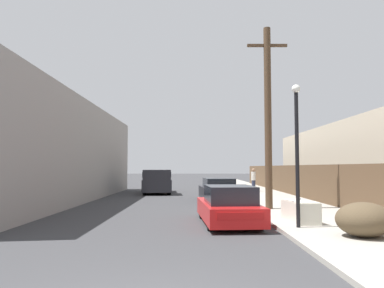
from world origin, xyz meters
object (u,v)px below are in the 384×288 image
at_px(utility_pole, 267,115).
at_px(car_parked_mid, 217,190).
at_px(street_lamp, 296,143).
at_px(pedestrian, 252,179).
at_px(parked_sports_car_red, 227,206).
at_px(discarded_fridge, 299,211).
at_px(pickup_truck, 156,182).
at_px(brush_pile, 363,219).

bearing_deg(utility_pole, car_parked_mid, 110.59).
xyz_separation_m(street_lamp, pedestrian, (1.45, 17.06, -1.67)).
distance_m(parked_sports_car_red, utility_pole, 5.64).
relative_size(discarded_fridge, pedestrian, 1.00).
bearing_deg(discarded_fridge, pickup_truck, 105.50).
bearing_deg(parked_sports_car_red, street_lamp, -39.80).
height_order(pickup_truck, brush_pile, pickup_truck).
distance_m(utility_pole, brush_pile, 7.73).
xyz_separation_m(car_parked_mid, street_lamp, (1.71, -10.14, 2.06)).
bearing_deg(parked_sports_car_red, pedestrian, 73.80).
xyz_separation_m(car_parked_mid, pickup_truck, (-4.08, 6.06, 0.27)).
bearing_deg(utility_pole, brush_pile, -80.58).
distance_m(pickup_truck, brush_pile, 19.13).
bearing_deg(utility_pole, parked_sports_car_red, -120.18).
relative_size(brush_pile, pedestrian, 0.84).
distance_m(car_parked_mid, street_lamp, 10.49).
bearing_deg(brush_pile, pedestrian, 89.47).
xyz_separation_m(parked_sports_car_red, pedestrian, (3.43, 15.63, 0.41)).
height_order(discarded_fridge, brush_pile, brush_pile).
xyz_separation_m(pickup_truck, street_lamp, (5.79, -16.21, 1.79)).
relative_size(car_parked_mid, utility_pole, 0.53).
bearing_deg(pedestrian, utility_pole, -96.13).
bearing_deg(car_parked_mid, street_lamp, -85.31).
xyz_separation_m(pickup_truck, brush_pile, (7.07, -17.77, -0.32)).
relative_size(discarded_fridge, car_parked_mid, 0.40).
bearing_deg(street_lamp, brush_pile, -50.64).
bearing_deg(brush_pile, car_parked_mid, 104.35).
distance_m(utility_pole, pedestrian, 12.44).
bearing_deg(car_parked_mid, discarded_fridge, -81.91).
relative_size(utility_pole, brush_pile, 5.59).
xyz_separation_m(discarded_fridge, parked_sports_car_red, (-2.35, 0.35, 0.12)).
relative_size(discarded_fridge, brush_pile, 1.18).
xyz_separation_m(pickup_truck, pedestrian, (7.25, 0.86, 0.12)).
distance_m(discarded_fridge, pickup_truck, 16.33).
relative_size(discarded_fridge, utility_pole, 0.21).
distance_m(brush_pile, pedestrian, 18.63).
height_order(discarded_fridge, street_lamp, street_lamp).
bearing_deg(discarded_fridge, utility_pole, 86.19).
xyz_separation_m(utility_pole, brush_pile, (1.11, -6.69, -3.71)).
bearing_deg(discarded_fridge, brush_pile, -77.80).
bearing_deg(pickup_truck, utility_pole, 113.70).
distance_m(car_parked_mid, brush_pile, 12.08).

